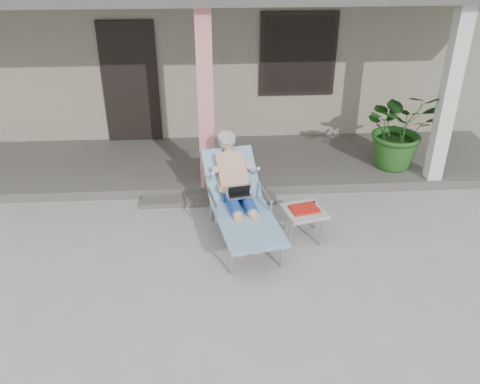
{
  "coord_description": "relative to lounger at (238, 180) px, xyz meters",
  "views": [
    {
      "loc": [
        0.06,
        -4.72,
        3.8
      ],
      "look_at": [
        0.39,
        0.6,
        0.85
      ],
      "focal_mm": 38.0,
      "sensor_mm": 36.0,
      "label": 1
    }
  ],
  "objects": [
    {
      "name": "side_table",
      "position": [
        0.84,
        -0.22,
        -0.38
      ],
      "size": [
        0.61,
        0.61,
        0.45
      ],
      "rotation": [
        0.0,
        0.0,
        0.24
      ],
      "color": "#AFAFAA",
      "rests_on": "ground"
    },
    {
      "name": "porch_step",
      "position": [
        -0.4,
        0.78,
        -0.72
      ],
      "size": [
        2.0,
        0.3,
        0.07
      ],
      "primitive_type": "cube",
      "color": "#605B56",
      "rests_on": "ground"
    },
    {
      "name": "house",
      "position": [
        -0.4,
        5.43,
        0.9
      ],
      "size": [
        10.4,
        5.4,
        3.3
      ],
      "color": "#9E947D",
      "rests_on": "ground"
    },
    {
      "name": "porch_deck",
      "position": [
        -0.4,
        1.93,
        -0.69
      ],
      "size": [
        10.0,
        2.0,
        0.15
      ],
      "primitive_type": "cube",
      "color": "#605B56",
      "rests_on": "ground"
    },
    {
      "name": "lounger",
      "position": [
        0.0,
        0.0,
        0.0
      ],
      "size": [
        1.04,
        1.97,
        1.24
      ],
      "rotation": [
        0.0,
        0.0,
        0.18
      ],
      "color": "#B7B7BC",
      "rests_on": "ground"
    },
    {
      "name": "ground",
      "position": [
        -0.4,
        -1.07,
        -0.76
      ],
      "size": [
        60.0,
        60.0,
        0.0
      ],
      "primitive_type": "plane",
      "color": "#9E9E99",
      "rests_on": "ground"
    },
    {
      "name": "potted_palm",
      "position": [
        2.66,
        1.55,
        0.04
      ],
      "size": [
        1.18,
        1.03,
        1.31
      ],
      "primitive_type": "imported",
      "rotation": [
        0.0,
        0.0,
        0.0
      ],
      "color": "#26591E",
      "rests_on": "porch_deck"
    }
  ]
}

